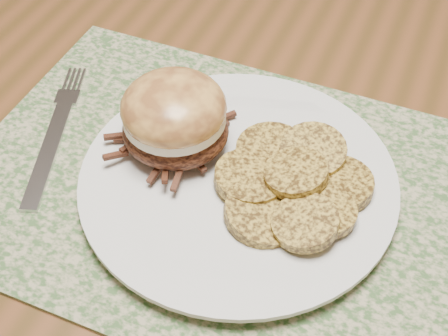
# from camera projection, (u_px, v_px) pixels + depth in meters

# --- Properties ---
(dining_table) EXTENTS (1.50, 0.90, 0.75)m
(dining_table) POSITION_uv_depth(u_px,v_px,m) (353.00, 205.00, 0.64)
(dining_table) COLOR brown
(dining_table) RESTS_ON ground
(placemat) EXTENTS (0.45, 0.33, 0.00)m
(placemat) POSITION_uv_depth(u_px,v_px,m) (216.00, 185.00, 0.55)
(placemat) COLOR #3D5F30
(placemat) RESTS_ON dining_table
(dinner_plate) EXTENTS (0.26, 0.26, 0.02)m
(dinner_plate) POSITION_uv_depth(u_px,v_px,m) (238.00, 182.00, 0.54)
(dinner_plate) COLOR silver
(dinner_plate) RESTS_ON placemat
(pork_sandwich) EXTENTS (0.10, 0.10, 0.07)m
(pork_sandwich) POSITION_uv_depth(u_px,v_px,m) (174.00, 117.00, 0.54)
(pork_sandwich) COLOR black
(pork_sandwich) RESTS_ON dinner_plate
(roasted_potatoes) EXTENTS (0.15, 0.16, 0.04)m
(roasted_potatoes) POSITION_uv_depth(u_px,v_px,m) (293.00, 183.00, 0.52)
(roasted_potatoes) COLOR gold
(roasted_potatoes) RESTS_ON dinner_plate
(fork) EXTENTS (0.08, 0.19, 0.00)m
(fork) POSITION_uv_depth(u_px,v_px,m) (56.00, 131.00, 0.59)
(fork) COLOR #B4B5BC
(fork) RESTS_ON placemat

